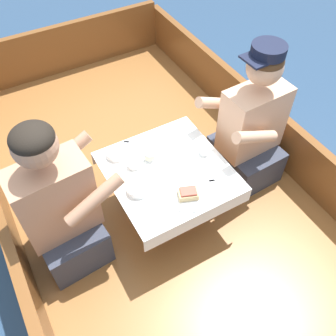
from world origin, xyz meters
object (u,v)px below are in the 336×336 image
object	(u,v)px
tin_can	(150,156)
coffee_cup_port	(134,163)
coffee_cup_starboard	(205,150)
person_port	(60,209)
sandwich	(189,193)
person_starboard	(250,129)

from	to	relation	value
tin_can	coffee_cup_port	bearing A→B (deg)	-175.47
coffee_cup_port	tin_can	distance (m)	0.11
coffee_cup_port	coffee_cup_starboard	world-z (taller)	same
coffee_cup_port	tin_can	world-z (taller)	tin_can
person_port	tin_can	bearing A→B (deg)	3.27
person_port	sandwich	size ratio (longest dim) A/B	7.88
person_starboard	sandwich	distance (m)	0.69
person_port	coffee_cup_port	bearing A→B (deg)	3.95
coffee_cup_port	tin_can	xyz separation A→B (m)	(0.11, 0.01, -0.00)
person_port	person_starboard	xyz separation A→B (m)	(1.28, -0.01, 0.00)
person_port	coffee_cup_starboard	size ratio (longest dim) A/B	11.35
sandwich	coffee_cup_starboard	world-z (taller)	sandwich
person_port	coffee_cup_starboard	bearing A→B (deg)	-7.22
coffee_cup_starboard	sandwich	bearing A→B (deg)	-137.99
coffee_cup_starboard	person_port	bearing A→B (deg)	177.16
person_port	tin_can	size ratio (longest dim) A/B	15.03
coffee_cup_starboard	person_starboard	bearing A→B (deg)	5.54
sandwich	tin_can	world-z (taller)	sandwich
coffee_cup_starboard	tin_can	distance (m)	0.34
person_port	person_starboard	distance (m)	1.28
coffee_cup_starboard	tin_can	size ratio (longest dim) A/B	1.32
sandwich	coffee_cup_port	world-z (taller)	sandwich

